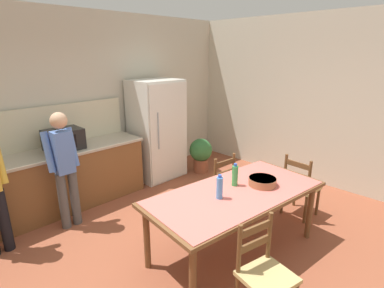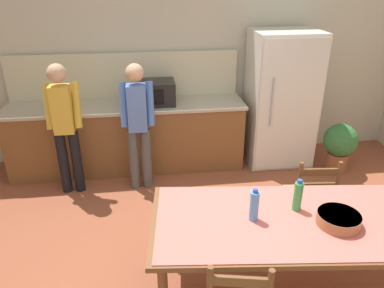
{
  "view_description": "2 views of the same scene",
  "coord_description": "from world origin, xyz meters",
  "views": [
    {
      "loc": [
        -1.93,
        -2.01,
        2.27
      ],
      "look_at": [
        0.44,
        0.36,
        1.23
      ],
      "focal_mm": 28.0,
      "sensor_mm": 36.0,
      "label": 1
    },
    {
      "loc": [
        -0.46,
        -2.43,
        2.5
      ],
      "look_at": [
        -0.09,
        0.33,
        1.19
      ],
      "focal_mm": 35.0,
      "sensor_mm": 36.0,
      "label": 2
    }
  ],
  "objects": [
    {
      "name": "dining_table",
      "position": [
        0.56,
        -0.21,
        0.7
      ],
      "size": [
        2.16,
        1.21,
        0.77
      ],
      "rotation": [
        0.0,
        0.0,
        -0.11
      ],
      "color": "brown",
      "rests_on": "ground"
    },
    {
      "name": "ground_plane",
      "position": [
        0.0,
        0.0,
        0.0
      ],
      "size": [
        8.32,
        8.32,
        0.0
      ],
      "primitive_type": "plane",
      "color": "brown"
    },
    {
      "name": "bottle_off_centre",
      "position": [
        0.68,
        -0.1,
        0.9
      ],
      "size": [
        0.07,
        0.07,
        0.27
      ],
      "color": "green",
      "rests_on": "dining_table"
    },
    {
      "name": "counter_splashback",
      "position": [
        -0.71,
        2.54,
        1.21
      ],
      "size": [
        3.04,
        0.03,
        0.6
      ],
      "primitive_type": "cube",
      "color": "beige",
      "rests_on": "kitchen_counter"
    },
    {
      "name": "person_at_counter",
      "position": [
        -0.55,
        1.69,
        0.88
      ],
      "size": [
        0.39,
        0.27,
        1.56
      ],
      "rotation": [
        0.0,
        0.0,
        1.57
      ],
      "color": "#4C4C4C",
      "rests_on": "ground"
    },
    {
      "name": "refrigerator",
      "position": [
        1.36,
        2.19,
        0.9
      ],
      "size": [
        0.86,
        0.73,
        1.8
      ],
      "color": "silver",
      "rests_on": "ground"
    },
    {
      "name": "kitchen_counter",
      "position": [
        -0.71,
        2.23,
        0.46
      ],
      "size": [
        3.08,
        0.66,
        0.91
      ],
      "color": "brown",
      "rests_on": "ground"
    },
    {
      "name": "wall_back",
      "position": [
        0.0,
        2.66,
        1.45
      ],
      "size": [
        6.52,
        0.12,
        2.9
      ],
      "primitive_type": "cube",
      "color": "beige",
      "rests_on": "ground"
    },
    {
      "name": "chair_head_end",
      "position": [
        1.88,
        -0.36,
        0.44
      ],
      "size": [
        0.43,
        0.45,
        0.91
      ],
      "rotation": [
        0.0,
        0.0,
        1.5
      ],
      "color": "brown",
      "rests_on": "ground"
    },
    {
      "name": "microwave",
      "position": [
        -0.32,
        2.21,
        1.06
      ],
      "size": [
        0.5,
        0.39,
        0.3
      ],
      "color": "black",
      "rests_on": "kitchen_counter"
    },
    {
      "name": "potted_plant",
      "position": [
        2.08,
        1.76,
        0.39
      ],
      "size": [
        0.44,
        0.44,
        0.67
      ],
      "color": "brown",
      "rests_on": "ground"
    },
    {
      "name": "serving_bowl",
      "position": [
        0.91,
        -0.33,
        0.83
      ],
      "size": [
        0.32,
        0.32,
        0.09
      ],
      "color": "#9E6642",
      "rests_on": "dining_table"
    },
    {
      "name": "chair_side_near_left",
      "position": [
        0.02,
        -0.94,
        0.44
      ],
      "size": [
        0.49,
        0.48,
        0.91
      ],
      "rotation": [
        0.0,
        0.0,
        -0.21
      ],
      "color": "brown",
      "rests_on": "ground"
    },
    {
      "name": "wall_right",
      "position": [
        3.26,
        0.0,
        1.45
      ],
      "size": [
        0.12,
        5.2,
        2.9
      ],
      "primitive_type": "cube",
      "color": "beige",
      "rests_on": "ground"
    },
    {
      "name": "bottle_near_centre",
      "position": [
        0.3,
        -0.19,
        0.9
      ],
      "size": [
        0.07,
        0.07,
        0.27
      ],
      "color": "#4C8ED6",
      "rests_on": "dining_table"
    },
    {
      "name": "chair_side_far_right",
      "position": [
        1.11,
        0.51,
        0.44
      ],
      "size": [
        0.46,
        0.44,
        0.91
      ],
      "rotation": [
        0.0,
        0.0,
        3.05
      ],
      "color": "brown",
      "rests_on": "ground"
    }
  ]
}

